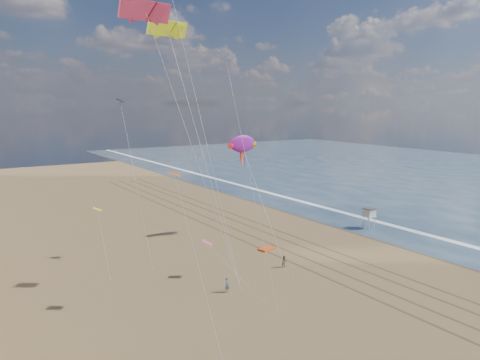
# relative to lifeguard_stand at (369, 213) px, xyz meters

# --- Properties ---
(ground) EXTENTS (260.00, 260.00, 0.00)m
(ground) POSITION_rel_lifeguard_stand_xyz_m (-18.69, -25.09, -2.47)
(ground) COLOR brown
(ground) RESTS_ON ground
(ocean) EXTENTS (260.00, 260.00, 0.00)m
(ocean) POSITION_rel_lifeguard_stand_xyz_m (56.31, 14.91, -2.46)
(ocean) COLOR #2D4456
(ocean) RESTS_ON ground
(wet_sand) EXTENTS (260.00, 260.00, 0.00)m
(wet_sand) POSITION_rel_lifeguard_stand_xyz_m (0.31, 14.91, -2.46)
(wet_sand) COLOR #42301E
(wet_sand) RESTS_ON ground
(foam) EXTENTS (260.00, 260.00, 0.00)m
(foam) POSITION_rel_lifeguard_stand_xyz_m (4.51, 14.91, -2.46)
(foam) COLOR white
(foam) RESTS_ON ground
(tracks) EXTENTS (7.68, 120.00, 0.01)m
(tracks) POSITION_rel_lifeguard_stand_xyz_m (-16.14, 4.91, -2.46)
(tracks) COLOR brown
(tracks) RESTS_ON ground
(lifeguard_stand) EXTENTS (1.77, 1.77, 3.20)m
(lifeguard_stand) POSITION_rel_lifeguard_stand_xyz_m (0.00, 0.00, 0.00)
(lifeguard_stand) COLOR white
(lifeguard_stand) RESTS_ON ground
(grounded_kite) EXTENTS (2.28, 1.74, 0.23)m
(grounded_kite) POSITION_rel_lifeguard_stand_xyz_m (-19.55, -0.06, -2.35)
(grounded_kite) COLOR #FE5815
(grounded_kite) RESTS_ON ground
(show_kite) EXTENTS (4.47, 8.66, 21.02)m
(show_kite) POSITION_rel_lifeguard_stand_xyz_m (-18.29, 7.57, 10.87)
(show_kite) COLOR purple
(show_kite) RESTS_ON ground
(kite_flyer_a) EXTENTS (0.65, 0.49, 1.60)m
(kite_flyer_a) POSITION_rel_lifeguard_stand_xyz_m (-31.18, -9.19, -1.66)
(kite_flyer_a) COLOR slate
(kite_flyer_a) RESTS_ON ground
(kite_flyer_b) EXTENTS (0.84, 0.73, 1.47)m
(kite_flyer_b) POSITION_rel_lifeguard_stand_xyz_m (-21.80, -6.69, -1.73)
(kite_flyer_b) COLOR brown
(kite_flyer_b) RESTS_ON ground
(small_kites) EXTENTS (10.15, 20.87, 20.16)m
(small_kites) POSITION_rel_lifeguard_stand_xyz_m (-33.66, -2.74, 12.56)
(small_kites) COLOR #CA4E6F
(small_kites) RESTS_ON ground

